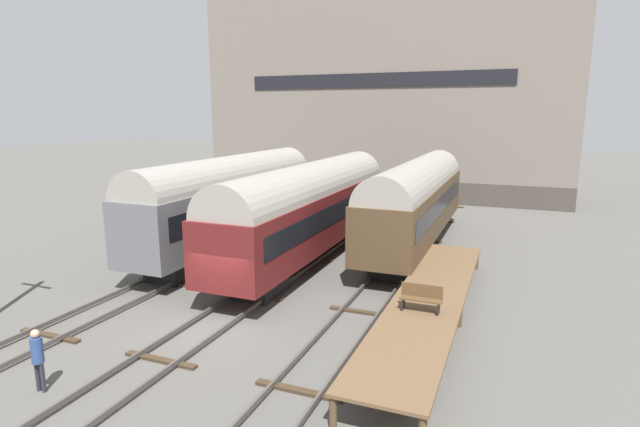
{
  "coord_description": "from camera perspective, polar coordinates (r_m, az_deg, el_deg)",
  "views": [
    {
      "loc": [
        9.94,
        -14.47,
        7.61
      ],
      "look_at": [
        0.0,
        10.44,
        2.2
      ],
      "focal_mm": 28.0,
      "sensor_mm": 36.0,
      "label": 1
    }
  ],
  "objects": [
    {
      "name": "ground_plane",
      "position": [
        19.13,
        -11.94,
        -12.3
      ],
      "size": [
        200.0,
        200.0,
        0.0
      ],
      "primitive_type": "plane",
      "color": "#56544F"
    },
    {
      "name": "track_left",
      "position": [
        21.9,
        -22.44,
        -9.43
      ],
      "size": [
        2.6,
        60.0,
        0.26
      ],
      "color": "#4C4742",
      "rests_on": "ground"
    },
    {
      "name": "track_middle",
      "position": [
        19.07,
        -11.96,
        -11.9
      ],
      "size": [
        2.6,
        60.0,
        0.26
      ],
      "color": "#4C4742",
      "rests_on": "ground"
    },
    {
      "name": "track_right",
      "position": [
        17.1,
        1.78,
        -14.5
      ],
      "size": [
        2.6,
        60.0,
        0.26
      ],
      "color": "#4C4742",
      "rests_on": "ground"
    },
    {
      "name": "train_car_maroon",
      "position": [
        25.97,
        -1.13,
        0.94
      ],
      "size": [
        3.06,
        17.34,
        5.11
      ],
      "color": "black",
      "rests_on": "ground"
    },
    {
      "name": "train_car_brown",
      "position": [
        28.67,
        10.97,
        1.72
      ],
      "size": [
        2.91,
        16.39,
        5.07
      ],
      "color": "black",
      "rests_on": "ground"
    },
    {
      "name": "train_car_grey",
      "position": [
        27.98,
        -10.18,
        1.83
      ],
      "size": [
        2.87,
        15.45,
        5.32
      ],
      "color": "black",
      "rests_on": "ground"
    },
    {
      "name": "station_platform",
      "position": [
        19.0,
        12.45,
        -9.41
      ],
      "size": [
        2.47,
        14.98,
        1.03
      ],
      "color": "brown",
      "rests_on": "ground"
    },
    {
      "name": "bench",
      "position": [
        17.4,
        11.49,
        -9.34
      ],
      "size": [
        1.4,
        0.4,
        0.91
      ],
      "color": "brown",
      "rests_on": "station_platform"
    },
    {
      "name": "person_worker",
      "position": [
        16.2,
        -29.58,
        -13.81
      ],
      "size": [
        0.32,
        0.32,
        1.83
      ],
      "color": "#282833",
      "rests_on": "ground"
    },
    {
      "name": "warehouse_building",
      "position": [
        49.47,
        7.77,
        13.42
      ],
      "size": [
        32.99,
        10.45,
        18.87
      ],
      "color": "#46403A",
      "rests_on": "ground"
    }
  ]
}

